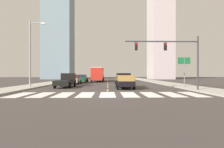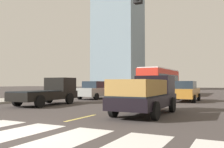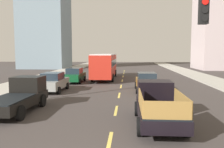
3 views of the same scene
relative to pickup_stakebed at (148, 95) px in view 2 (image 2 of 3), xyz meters
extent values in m
plane|color=#3E3735|center=(-2.19, -6.80, -0.94)|extent=(160.00, 160.00, 0.00)
cube|color=#A6A296|center=(-13.37, 11.20, -0.86)|extent=(3.78, 110.00, 0.15)
cube|color=silver|center=(-2.19, -6.80, -0.93)|extent=(1.36, 3.98, 0.01)
cube|color=silver|center=(-0.24, -6.80, -0.93)|extent=(1.36, 3.98, 0.01)
cube|color=#E4C956|center=(-2.19, -2.80, -0.93)|extent=(0.16, 2.40, 0.01)
cube|color=#E4C956|center=(-2.19, 2.20, -0.93)|extent=(0.16, 2.40, 0.01)
cube|color=#E4C956|center=(-2.19, 7.20, -0.93)|extent=(0.16, 2.40, 0.01)
cube|color=#E4C956|center=(-2.19, 12.20, -0.93)|extent=(0.16, 2.40, 0.01)
cube|color=#E4C956|center=(-2.19, 17.20, -0.93)|extent=(0.16, 2.40, 0.01)
cube|color=#E4C956|center=(-2.19, 22.20, -0.93)|extent=(0.16, 2.40, 0.01)
cube|color=#E4C956|center=(-2.19, 27.20, -0.93)|extent=(0.16, 2.40, 0.01)
cube|color=#E4C956|center=(-2.19, 32.20, -0.93)|extent=(0.16, 2.40, 0.01)
cube|color=black|center=(0.00, -0.44, -0.26)|extent=(1.96, 5.20, 0.56)
cube|color=black|center=(0.00, 1.26, 0.52)|extent=(1.84, 1.60, 1.00)
cube|color=#19232D|center=(0.00, 1.70, 0.70)|extent=(1.72, 0.08, 0.56)
cube|color=black|center=(0.00, -1.39, 0.05)|extent=(1.84, 3.30, 0.06)
cylinder|color=black|center=(-0.98, 1.12, -0.54)|extent=(0.22, 0.80, 0.80)
cylinder|color=black|center=(0.98, 1.12, -0.54)|extent=(0.22, 0.80, 0.80)
cylinder|color=black|center=(-0.98, -2.00, -0.54)|extent=(0.22, 0.80, 0.80)
cylinder|color=black|center=(0.98, -2.00, -0.54)|extent=(0.22, 0.80, 0.80)
cube|color=olive|center=(-0.90, -1.39, 0.43)|extent=(0.06, 3.17, 0.70)
cube|color=olive|center=(0.90, -1.39, 0.43)|extent=(0.06, 3.17, 0.70)
cube|color=olive|center=(0.00, -2.97, 0.43)|extent=(1.80, 0.06, 0.70)
cube|color=black|center=(-8.02, 1.35, -0.26)|extent=(1.96, 5.20, 0.56)
cube|color=black|center=(-8.02, 3.05, 0.52)|extent=(1.84, 1.60, 1.00)
cube|color=#19232D|center=(-8.02, 3.49, 0.70)|extent=(1.72, 0.08, 0.56)
cube|color=black|center=(-8.02, 0.40, 0.05)|extent=(1.84, 3.30, 0.06)
cylinder|color=black|center=(-9.00, 2.91, -0.54)|extent=(0.22, 0.80, 0.80)
cylinder|color=black|center=(-7.04, 2.91, -0.54)|extent=(0.22, 0.80, 0.80)
cylinder|color=black|center=(-9.00, -0.21, -0.54)|extent=(0.22, 0.80, 0.80)
cylinder|color=black|center=(-7.04, -0.21, -0.54)|extent=(0.22, 0.80, 0.80)
cube|color=red|center=(-4.56, 18.79, 0.91)|extent=(2.50, 10.80, 2.70)
cube|color=#19232D|center=(-4.56, 18.79, 1.26)|extent=(2.52, 9.94, 0.80)
cube|color=silver|center=(-4.56, 18.79, 2.32)|extent=(2.40, 10.37, 0.12)
cylinder|color=black|center=(-5.81, 22.14, -0.44)|extent=(0.22, 1.00, 1.00)
cylinder|color=black|center=(-3.31, 22.14, -0.44)|extent=(0.22, 1.00, 1.00)
cylinder|color=black|center=(-5.81, 15.82, -0.44)|extent=(0.22, 1.00, 1.00)
cylinder|color=black|center=(-3.31, 15.82, -0.44)|extent=(0.22, 1.00, 1.00)
cube|color=#A66B26|center=(0.21, 9.41, -0.24)|extent=(1.80, 4.40, 0.76)
cube|color=#1E2833|center=(0.21, 9.26, 0.46)|extent=(1.58, 2.11, 0.64)
cylinder|color=black|center=(-0.69, 10.77, -0.62)|extent=(0.22, 0.64, 0.64)
cylinder|color=black|center=(1.11, 10.77, -0.62)|extent=(0.22, 0.64, 0.64)
cylinder|color=black|center=(-0.69, 8.04, -0.62)|extent=(0.22, 0.64, 0.64)
cylinder|color=black|center=(1.11, 8.04, -0.62)|extent=(0.22, 0.64, 0.64)
cube|color=#114B26|center=(-7.71, 14.90, -0.24)|extent=(1.80, 4.40, 0.76)
cube|color=#1E2833|center=(-7.71, 14.75, 0.46)|extent=(1.58, 2.11, 0.64)
cylinder|color=black|center=(-8.61, 16.26, -0.62)|extent=(0.22, 0.64, 0.64)
cylinder|color=black|center=(-6.81, 16.26, -0.62)|extent=(0.22, 0.64, 0.64)
cylinder|color=black|center=(-8.61, 13.54, -0.62)|extent=(0.22, 0.64, 0.64)
cylinder|color=black|center=(-6.81, 13.54, -0.62)|extent=(0.22, 0.64, 0.64)
cube|color=#959691|center=(-8.24, 8.74, -0.24)|extent=(1.80, 4.40, 0.76)
cube|color=#1E2833|center=(-8.24, 8.59, 0.46)|extent=(1.58, 2.11, 0.64)
cylinder|color=black|center=(-9.14, 10.10, -0.62)|extent=(0.22, 0.64, 0.64)
cylinder|color=black|center=(-7.34, 10.10, -0.62)|extent=(0.22, 0.64, 0.64)
cylinder|color=black|center=(-9.14, 7.37, -0.62)|extent=(0.22, 0.64, 0.64)
cylinder|color=black|center=(-7.34, 7.37, -0.62)|extent=(0.22, 0.64, 0.64)
cube|color=gray|center=(-20.08, 39.36, 16.01)|extent=(9.87, 8.94, 33.88)
camera|label=1|loc=(-2.17, -21.95, 0.94)|focal=26.89mm
camera|label=2|loc=(3.99, -12.10, 0.64)|focal=39.52mm
camera|label=3|loc=(-1.48, -11.48, 2.59)|focal=36.73mm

